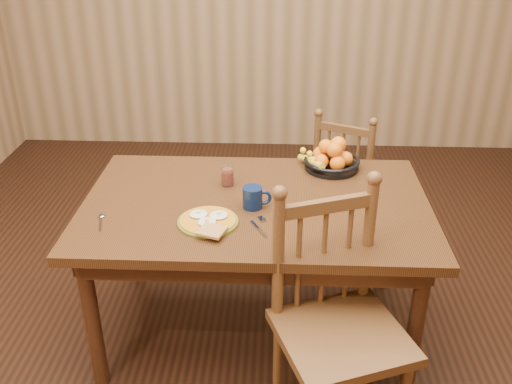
{
  "coord_description": "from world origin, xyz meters",
  "views": [
    {
      "loc": [
        0.1,
        -2.32,
        2.01
      ],
      "look_at": [
        0.0,
        0.0,
        0.8
      ],
      "focal_mm": 40.0,
      "sensor_mm": 36.0,
      "label": 1
    }
  ],
  "objects_px": {
    "coffee_mug": "(254,197)",
    "fruit_bowl": "(331,159)",
    "breakfast_plate": "(208,221)",
    "chair_far": "(347,179)",
    "dining_table": "(256,217)",
    "chair_near": "(337,325)"
  },
  "relations": [
    {
      "from": "chair_far",
      "to": "coffee_mug",
      "type": "relative_size",
      "value": 6.61
    },
    {
      "from": "dining_table",
      "to": "breakfast_plate",
      "type": "bearing_deg",
      "value": -133.26
    },
    {
      "from": "chair_far",
      "to": "chair_near",
      "type": "height_order",
      "value": "chair_near"
    },
    {
      "from": "breakfast_plate",
      "to": "chair_far",
      "type": "bearing_deg",
      "value": 56.8
    },
    {
      "from": "dining_table",
      "to": "chair_near",
      "type": "relative_size",
      "value": 1.53
    },
    {
      "from": "coffee_mug",
      "to": "fruit_bowl",
      "type": "distance_m",
      "value": 0.58
    },
    {
      "from": "chair_near",
      "to": "coffee_mug",
      "type": "height_order",
      "value": "chair_near"
    },
    {
      "from": "coffee_mug",
      "to": "fruit_bowl",
      "type": "bearing_deg",
      "value": 48.88
    },
    {
      "from": "breakfast_plate",
      "to": "coffee_mug",
      "type": "bearing_deg",
      "value": 39.5
    },
    {
      "from": "dining_table",
      "to": "breakfast_plate",
      "type": "distance_m",
      "value": 0.3
    },
    {
      "from": "breakfast_plate",
      "to": "chair_near",
      "type": "bearing_deg",
      "value": -32.74
    },
    {
      "from": "chair_far",
      "to": "coffee_mug",
      "type": "xyz_separation_m",
      "value": [
        -0.54,
        -0.96,
        0.37
      ]
    },
    {
      "from": "coffee_mug",
      "to": "chair_near",
      "type": "bearing_deg",
      "value": -54.92
    },
    {
      "from": "dining_table",
      "to": "fruit_bowl",
      "type": "bearing_deg",
      "value": 45.75
    },
    {
      "from": "coffee_mug",
      "to": "fruit_bowl",
      "type": "height_order",
      "value": "fruit_bowl"
    },
    {
      "from": "chair_far",
      "to": "fruit_bowl",
      "type": "height_order",
      "value": "fruit_bowl"
    },
    {
      "from": "breakfast_plate",
      "to": "fruit_bowl",
      "type": "bearing_deg",
      "value": 46.1
    },
    {
      "from": "dining_table",
      "to": "coffee_mug",
      "type": "distance_m",
      "value": 0.15
    },
    {
      "from": "dining_table",
      "to": "chair_far",
      "type": "bearing_deg",
      "value": 59.53
    },
    {
      "from": "chair_far",
      "to": "breakfast_plate",
      "type": "height_order",
      "value": "chair_far"
    },
    {
      "from": "fruit_bowl",
      "to": "dining_table",
      "type": "bearing_deg",
      "value": -134.25
    },
    {
      "from": "chair_far",
      "to": "breakfast_plate",
      "type": "distance_m",
      "value": 1.38
    }
  ]
}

